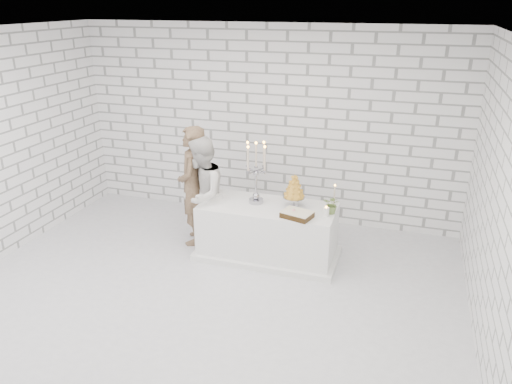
# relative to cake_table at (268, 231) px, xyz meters

# --- Properties ---
(ground) EXTENTS (6.00, 5.00, 0.01)m
(ground) POSITION_rel_cake_table_xyz_m (-0.44, -1.12, -0.38)
(ground) COLOR silver
(ground) RESTS_ON ground
(ceiling) EXTENTS (6.00, 5.00, 0.01)m
(ceiling) POSITION_rel_cake_table_xyz_m (-0.44, -1.12, 2.62)
(ceiling) COLOR white
(ceiling) RESTS_ON ground
(wall_back) EXTENTS (6.00, 0.01, 3.00)m
(wall_back) POSITION_rel_cake_table_xyz_m (-0.44, 1.38, 1.12)
(wall_back) COLOR white
(wall_back) RESTS_ON ground
(wall_front) EXTENTS (6.00, 0.01, 3.00)m
(wall_front) POSITION_rel_cake_table_xyz_m (-0.44, -3.62, 1.12)
(wall_front) COLOR white
(wall_front) RESTS_ON ground
(wall_right) EXTENTS (0.01, 5.00, 3.00)m
(wall_right) POSITION_rel_cake_table_xyz_m (2.56, -1.12, 1.12)
(wall_right) COLOR white
(wall_right) RESTS_ON ground
(cake_table) EXTENTS (1.80, 0.80, 0.75)m
(cake_table) POSITION_rel_cake_table_xyz_m (0.00, 0.00, 0.00)
(cake_table) COLOR white
(cake_table) RESTS_ON ground
(groom) EXTENTS (0.57, 0.72, 1.71)m
(groom) POSITION_rel_cake_table_xyz_m (-1.14, 0.13, 0.48)
(groom) COLOR brown
(groom) RESTS_ON ground
(bride) EXTENTS (0.73, 0.87, 1.61)m
(bride) POSITION_rel_cake_table_xyz_m (-0.94, -0.02, 0.43)
(bride) COLOR silver
(bride) RESTS_ON ground
(candelabra) EXTENTS (0.44, 0.44, 0.85)m
(candelabra) POSITION_rel_cake_table_xyz_m (-0.18, 0.05, 0.80)
(candelabra) COLOR #9C9BA5
(candelabra) RESTS_ON cake_table
(croquembouche) EXTENTS (0.32, 0.32, 0.46)m
(croquembouche) POSITION_rel_cake_table_xyz_m (0.34, 0.07, 0.60)
(croquembouche) COLOR #B87F23
(croquembouche) RESTS_ON cake_table
(chocolate_cake) EXTENTS (0.42, 0.35, 0.08)m
(chocolate_cake) POSITION_rel_cake_table_xyz_m (0.46, -0.25, 0.42)
(chocolate_cake) COLOR black
(chocolate_cake) RESTS_ON cake_table
(pillar_candle) EXTENTS (0.09, 0.09, 0.12)m
(pillar_candle) POSITION_rel_cake_table_xyz_m (0.80, -0.11, 0.44)
(pillar_candle) COLOR white
(pillar_candle) RESTS_ON cake_table
(extra_taper) EXTENTS (0.07, 0.07, 0.32)m
(extra_taper) POSITION_rel_cake_table_xyz_m (0.85, 0.16, 0.54)
(extra_taper) COLOR beige
(extra_taper) RESTS_ON cake_table
(flowers) EXTENTS (0.25, 0.23, 0.24)m
(flowers) POSITION_rel_cake_table_xyz_m (0.85, 0.01, 0.50)
(flowers) COLOR #466930
(flowers) RESTS_ON cake_table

